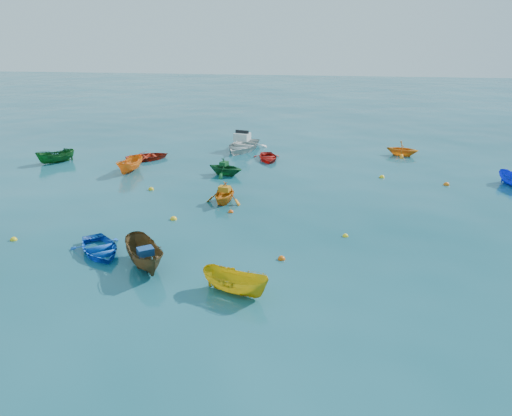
# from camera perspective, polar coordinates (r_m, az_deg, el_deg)

# --- Properties ---
(ground) EXTENTS (160.00, 160.00, 0.00)m
(ground) POSITION_cam_1_polar(r_m,az_deg,el_deg) (23.02, -1.63, -5.29)
(ground) COLOR #0A404D
(ground) RESTS_ON ground
(dinghy_blue_sw) EXTENTS (3.75, 3.92, 0.66)m
(dinghy_blue_sw) POSITION_cam_1_polar(r_m,az_deg,el_deg) (24.21, -17.39, -4.93)
(dinghy_blue_sw) COLOR blue
(dinghy_blue_sw) RESTS_ON ground
(sampan_brown_mid) EXTENTS (3.00, 3.54, 1.32)m
(sampan_brown_mid) POSITION_cam_1_polar(r_m,az_deg,el_deg) (22.38, -12.46, -6.61)
(sampan_brown_mid) COLOR #513B1D
(sampan_brown_mid) RESTS_ON ground
(dinghy_orange_w) EXTENTS (2.53, 2.82, 1.32)m
(dinghy_orange_w) POSITION_cam_1_polar(r_m,az_deg,el_deg) (29.50, -3.63, 0.66)
(dinghy_orange_w) COLOR orange
(dinghy_orange_w) RESTS_ON ground
(sampan_yellow_mid) EXTENTS (3.09, 2.02, 1.12)m
(sampan_yellow_mid) POSITION_cam_1_polar(r_m,az_deg,el_deg) (19.93, -2.35, -9.71)
(sampan_yellow_mid) COLOR gold
(sampan_yellow_mid) RESTS_ON ground
(dinghy_red_nw) EXTENTS (4.02, 3.78, 0.68)m
(dinghy_red_nw) POSITION_cam_1_polar(r_m,az_deg,el_deg) (39.52, -12.25, 5.43)
(dinghy_red_nw) COLOR #AF220E
(dinghy_red_nw) RESTS_ON ground
(sampan_orange_n) EXTENTS (1.53, 3.08, 1.14)m
(sampan_orange_n) POSITION_cam_1_polar(r_m,az_deg,el_deg) (36.55, -14.13, 4.03)
(sampan_orange_n) COLOR orange
(sampan_orange_n) RESTS_ON ground
(dinghy_green_n) EXTENTS (3.06, 2.83, 1.32)m
(dinghy_green_n) POSITION_cam_1_polar(r_m,az_deg,el_deg) (34.78, -3.50, 3.79)
(dinghy_green_n) COLOR #145727
(dinghy_green_n) RESTS_ON ground
(dinghy_red_far) EXTENTS (2.67, 3.28, 0.60)m
(dinghy_red_far) POSITION_cam_1_polar(r_m,az_deg,el_deg) (38.55, 1.36, 5.51)
(dinghy_red_far) COLOR red
(dinghy_red_far) RESTS_ON ground
(dinghy_orange_far) EXTENTS (2.91, 2.68, 1.28)m
(dinghy_orange_far) POSITION_cam_1_polar(r_m,az_deg,el_deg) (41.46, 16.31, 5.77)
(dinghy_orange_far) COLOR orange
(dinghy_orange_far) RESTS_ON ground
(sampan_green_far) EXTENTS (2.80, 2.68, 1.09)m
(sampan_green_far) POSITION_cam_1_polar(r_m,az_deg,el_deg) (40.67, -21.83, 4.83)
(sampan_green_far) COLOR #13521B
(sampan_green_far) RESTS_ON ground
(motorboat_white) EXTENTS (4.25, 5.23, 1.55)m
(motorboat_white) POSITION_cam_1_polar(r_m,az_deg,el_deg) (41.66, -1.57, 6.66)
(motorboat_white) COLOR silver
(motorboat_white) RESTS_ON ground
(tarp_blue_a) EXTENTS (0.83, 0.79, 0.32)m
(tarp_blue_a) POSITION_cam_1_polar(r_m,az_deg,el_deg) (21.89, -12.52, -4.86)
(tarp_blue_a) COLOR navy
(tarp_blue_a) RESTS_ON sampan_brown_mid
(tarp_orange_a) EXTENTS (0.72, 0.59, 0.31)m
(tarp_orange_a) POSITION_cam_1_polar(r_m,az_deg,el_deg) (29.28, -3.63, 2.20)
(tarp_orange_a) COLOR orange
(tarp_orange_a) RESTS_ON dinghy_orange_w
(tarp_green_b) EXTENTS (0.60, 0.70, 0.29)m
(tarp_green_b) POSITION_cam_1_polar(r_m,az_deg,el_deg) (34.60, -3.68, 5.08)
(tarp_green_b) COLOR #134E21
(tarp_green_b) RESTS_ON dinghy_green_n
(buoy_ye_a) EXTENTS (0.29, 0.29, 0.29)m
(buoy_ye_a) POSITION_cam_1_polar(r_m,az_deg,el_deg) (25.23, 10.18, -3.21)
(buoy_ye_a) COLOR yellow
(buoy_ye_a) RESTS_ON ground
(buoy_or_b) EXTENTS (0.34, 0.34, 0.34)m
(buoy_or_b) POSITION_cam_1_polar(r_m,az_deg,el_deg) (22.56, 2.93, -5.88)
(buoy_or_b) COLOR #E25A0C
(buoy_or_b) RESTS_ON ground
(buoy_ye_b) EXTENTS (0.33, 0.33, 0.33)m
(buoy_ye_b) POSITION_cam_1_polar(r_m,az_deg,el_deg) (27.15, -25.95, -3.32)
(buoy_ye_b) COLOR yellow
(buoy_ye_b) RESTS_ON ground
(buoy_or_c) EXTENTS (0.30, 0.30, 0.30)m
(buoy_or_c) POSITION_cam_1_polar(r_m,az_deg,el_deg) (27.93, -2.90, -0.50)
(buoy_or_c) COLOR #E64F0C
(buoy_or_c) RESTS_ON ground
(buoy_ye_c) EXTENTS (0.37, 0.37, 0.37)m
(buoy_ye_c) POSITION_cam_1_polar(r_m,az_deg,el_deg) (27.28, -9.40, -1.30)
(buoy_ye_c) COLOR yellow
(buoy_ye_c) RESTS_ON ground
(buoy_or_d) EXTENTS (0.39, 0.39, 0.39)m
(buoy_or_d) POSITION_cam_1_polar(r_m,az_deg,el_deg) (34.85, 20.93, 2.47)
(buoy_or_d) COLOR orange
(buoy_or_d) RESTS_ON ground
(buoy_ye_d) EXTENTS (0.36, 0.36, 0.36)m
(buoy_ye_d) POSITION_cam_1_polar(r_m,az_deg,el_deg) (32.32, -11.90, 2.05)
(buoy_ye_d) COLOR gold
(buoy_ye_d) RESTS_ON ground
(buoy_or_e) EXTENTS (0.36, 0.36, 0.36)m
(buoy_or_e) POSITION_cam_1_polar(r_m,az_deg,el_deg) (41.45, 16.42, 5.75)
(buoy_or_e) COLOR #D65B0B
(buoy_or_e) RESTS_ON ground
(buoy_ye_e) EXTENTS (0.37, 0.37, 0.37)m
(buoy_ye_e) POSITION_cam_1_polar(r_m,az_deg,el_deg) (35.21, 14.19, 3.40)
(buoy_ye_e) COLOR yellow
(buoy_ye_e) RESTS_ON ground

